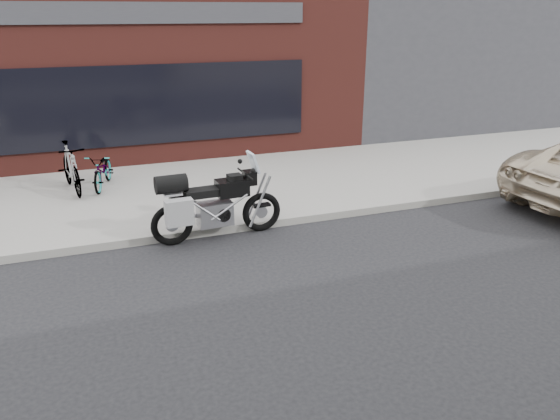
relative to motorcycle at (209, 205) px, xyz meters
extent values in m
plane|color=black|center=(0.85, -3.86, -0.67)|extent=(120.00, 120.00, 0.00)
cube|color=gray|center=(0.85, 3.14, -0.60)|extent=(44.00, 6.00, 0.15)
cube|color=#57211C|center=(-1.15, 10.14, 1.58)|extent=(14.00, 10.00, 4.50)
cube|color=black|center=(-1.15, 5.11, 1.03)|extent=(10.00, 0.08, 2.00)
cube|color=#2D2D33|center=(-1.15, 5.11, 3.23)|extent=(10.00, 0.08, 0.50)
cube|color=#2D2D33|center=(10.85, 10.14, 2.33)|extent=(10.00, 10.00, 6.00)
torus|color=black|center=(-0.69, -0.01, -0.30)|extent=(0.77, 0.17, 0.76)
torus|color=black|center=(1.01, 0.08, -0.30)|extent=(0.77, 0.17, 0.76)
cube|color=#B7B7BC|center=(0.11, 0.03, -0.20)|extent=(0.64, 0.38, 0.43)
cube|color=black|center=(0.45, 0.05, 0.26)|extent=(0.59, 0.40, 0.30)
cube|color=black|center=(-0.12, 0.02, 0.24)|extent=(0.64, 0.35, 0.14)
cube|color=black|center=(-0.52, 0.00, 0.15)|extent=(0.36, 0.27, 0.16)
cube|color=black|center=(0.79, 0.07, 0.41)|extent=(0.22, 0.28, 0.25)
cube|color=silver|center=(0.87, 0.08, 0.69)|extent=(0.18, 0.35, 0.38)
cylinder|color=black|center=(0.71, 0.07, 0.49)|extent=(0.08, 0.80, 0.03)
cube|color=#B7B7BC|center=(-0.66, -0.01, 0.30)|extent=(0.34, 0.36, 0.03)
cube|color=gray|center=(-0.59, -0.30, 0.03)|extent=(0.49, 0.23, 0.45)
cylinder|color=black|center=(-0.66, -0.01, 0.46)|extent=(0.56, 0.35, 0.32)
cylinder|color=#B7B7BC|center=(-0.36, 0.19, -0.28)|extent=(0.63, 0.13, 0.22)
imported|color=gray|center=(-1.65, 3.46, -0.12)|extent=(0.92, 1.62, 0.81)
imported|color=gray|center=(-2.32, 3.38, 0.02)|extent=(0.83, 1.88, 1.09)
camera|label=1|loc=(-1.97, -9.10, 3.28)|focal=35.00mm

